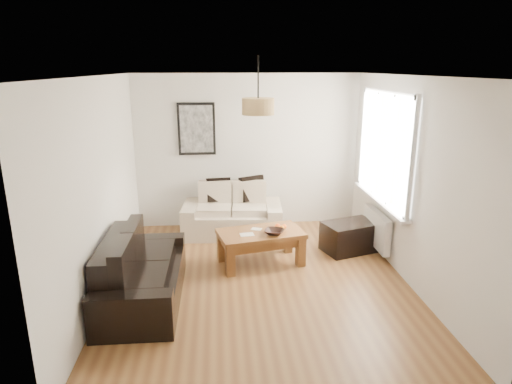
{
  "coord_description": "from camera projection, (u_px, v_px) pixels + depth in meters",
  "views": [
    {
      "loc": [
        -0.51,
        -5.15,
        2.7
      ],
      "look_at": [
        0.0,
        0.6,
        1.05
      ],
      "focal_mm": 30.86,
      "sensor_mm": 36.0,
      "label": 1
    }
  ],
  "objects": [
    {
      "name": "cushion_right",
      "position": [
        252.0,
        188.0,
        7.42
      ],
      "size": [
        0.43,
        0.3,
        0.42
      ],
      "primitive_type": "cube",
      "rotation": [
        0.0,
        0.0,
        0.44
      ],
      "color": "black",
      "rests_on": "loveseat_cream"
    },
    {
      "name": "floor",
      "position": [
        260.0,
        282.0,
        5.72
      ],
      "size": [
        4.5,
        4.5,
        0.0
      ],
      "primitive_type": "plane",
      "color": "brown",
      "rests_on": "ground"
    },
    {
      "name": "coffee_table",
      "position": [
        261.0,
        247.0,
        6.21
      ],
      "size": [
        1.28,
        0.88,
        0.48
      ],
      "primitive_type": null,
      "rotation": [
        0.0,
        0.0,
        0.22
      ],
      "color": "brown",
      "rests_on": "floor"
    },
    {
      "name": "sofa_leather",
      "position": [
        142.0,
        270.0,
        5.2
      ],
      "size": [
        0.87,
        1.79,
        0.77
      ],
      "primitive_type": null,
      "rotation": [
        0.0,
        0.0,
        1.57
      ],
      "color": "black",
      "rests_on": "floor"
    },
    {
      "name": "cushion_left",
      "position": [
        219.0,
        190.0,
        7.37
      ],
      "size": [
        0.41,
        0.17,
        0.4
      ],
      "primitive_type": "cube",
      "rotation": [
        0.0,
        0.0,
        0.11
      ],
      "color": "black",
      "rests_on": "loveseat_cream"
    },
    {
      "name": "pendant_shade",
      "position": [
        258.0,
        106.0,
        5.39
      ],
      "size": [
        0.4,
        0.4,
        0.2
      ],
      "primitive_type": "cylinder",
      "color": "tan",
      "rests_on": "ceiling"
    },
    {
      "name": "loveseat_cream",
      "position": [
        232.0,
        211.0,
        7.29
      ],
      "size": [
        1.67,
        1.0,
        0.8
      ],
      "primitive_type": null,
      "rotation": [
        0.0,
        0.0,
        -0.07
      ],
      "color": "#C1B69B",
      "rests_on": "floor"
    },
    {
      "name": "wall_back",
      "position": [
        248.0,
        152.0,
        7.52
      ],
      "size": [
        3.8,
        0.04,
        2.6
      ],
      "primitive_type": null,
      "color": "silver",
      "rests_on": "floor"
    },
    {
      "name": "orange_a",
      "position": [
        282.0,
        228.0,
        6.18
      ],
      "size": [
        0.08,
        0.08,
        0.07
      ],
      "primitive_type": "sphere",
      "rotation": [
        0.0,
        0.0,
        -0.12
      ],
      "color": "orange",
      "rests_on": "fruit_bowl"
    },
    {
      "name": "ceiling",
      "position": [
        261.0,
        76.0,
        5.0
      ],
      "size": [
        3.8,
        4.5,
        0.0
      ],
      "primitive_type": null,
      "color": "white",
      "rests_on": "floor"
    },
    {
      "name": "radiator",
      "position": [
        377.0,
        229.0,
        6.53
      ],
      "size": [
        0.1,
        0.9,
        0.52
      ],
      "primitive_type": "cube",
      "color": "white",
      "rests_on": "wall_right"
    },
    {
      "name": "orange_c",
      "position": [
        278.0,
        226.0,
        6.23
      ],
      "size": [
        0.1,
        0.1,
        0.09
      ],
      "primitive_type": "sphere",
      "rotation": [
        0.0,
        0.0,
        -0.13
      ],
      "color": "#E65213",
      "rests_on": "fruit_bowl"
    },
    {
      "name": "wall_front",
      "position": [
        290.0,
        266.0,
        3.21
      ],
      "size": [
        3.8,
        0.04,
        2.6
      ],
      "primitive_type": null,
      "color": "silver",
      "rests_on": "floor"
    },
    {
      "name": "wall_right",
      "position": [
        411.0,
        182.0,
        5.52
      ],
      "size": [
        0.04,
        4.5,
        2.6
      ],
      "primitive_type": null,
      "color": "silver",
      "rests_on": "floor"
    },
    {
      "name": "ottoman",
      "position": [
        350.0,
        237.0,
        6.65
      ],
      "size": [
        0.9,
        0.72,
        0.45
      ],
      "primitive_type": "cube",
      "rotation": [
        0.0,
        0.0,
        0.32
      ],
      "color": "black",
      "rests_on": "floor"
    },
    {
      "name": "orange_b",
      "position": [
        284.0,
        226.0,
        6.23
      ],
      "size": [
        0.08,
        0.08,
        0.07
      ],
      "primitive_type": "sphere",
      "rotation": [
        0.0,
        0.0,
        -0.18
      ],
      "color": "#E55B13",
      "rests_on": "fruit_bowl"
    },
    {
      "name": "wall_left",
      "position": [
        101.0,
        189.0,
        5.2
      ],
      "size": [
        0.04,
        4.5,
        2.6
      ],
      "primitive_type": null,
      "color": "silver",
      "rests_on": "floor"
    },
    {
      "name": "window_bay",
      "position": [
        386.0,
        148.0,
        6.2
      ],
      "size": [
        0.14,
        1.9,
        1.6
      ],
      "primitive_type": null,
      "color": "white",
      "rests_on": "wall_right"
    },
    {
      "name": "poster",
      "position": [
        197.0,
        129.0,
        7.31
      ],
      "size": [
        0.62,
        0.04,
        0.87
      ],
      "primitive_type": null,
      "color": "black",
      "rests_on": "wall_back"
    },
    {
      "name": "papers",
      "position": [
        247.0,
        235.0,
        6.03
      ],
      "size": [
        0.21,
        0.16,
        0.01
      ],
      "primitive_type": "cube",
      "rotation": [
        0.0,
        0.0,
        0.12
      ],
      "color": "beige",
      "rests_on": "coffee_table"
    },
    {
      "name": "fruit_bowl",
      "position": [
        274.0,
        232.0,
        6.04
      ],
      "size": [
        0.33,
        0.33,
        0.07
      ],
      "primitive_type": "imported",
      "rotation": [
        0.0,
        0.0,
        -0.3
      ],
      "color": "black",
      "rests_on": "coffee_table"
    }
  ]
}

